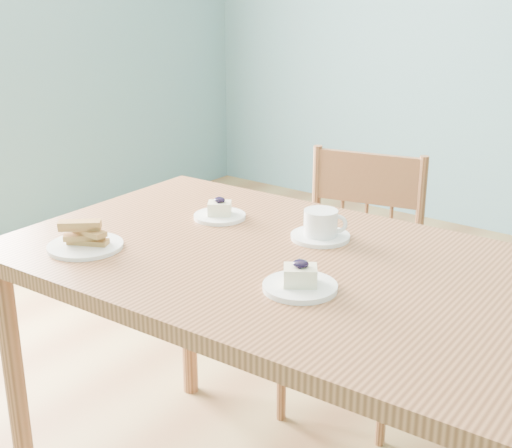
# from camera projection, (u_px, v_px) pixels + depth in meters

# --- Properties ---
(room) EXTENTS (5.01, 5.01, 2.71)m
(room) POSITION_uv_depth(u_px,v_px,m) (362.00, 22.00, 1.69)
(room) COLOR #997947
(room) RESTS_ON ground
(dining_table) EXTENTS (1.52, 0.90, 0.80)m
(dining_table) POSITION_uv_depth(u_px,v_px,m) (299.00, 292.00, 1.75)
(dining_table) COLOR #A4663E
(dining_table) RESTS_ON ground
(dining_chair) EXTENTS (0.49, 0.47, 0.89)m
(dining_chair) POSITION_uv_depth(u_px,v_px,m) (353.00, 284.00, 2.43)
(dining_chair) COLOR #A4663E
(dining_chair) RESTS_ON ground
(cheesecake_plate_near) EXTENTS (0.17, 0.17, 0.07)m
(cheesecake_plate_near) POSITION_uv_depth(u_px,v_px,m) (300.00, 282.00, 1.57)
(cheesecake_plate_near) COLOR white
(cheesecake_plate_near) RESTS_ON dining_table
(cheesecake_plate_far) EXTENTS (0.15, 0.15, 0.06)m
(cheesecake_plate_far) POSITION_uv_depth(u_px,v_px,m) (220.00, 213.00, 2.03)
(cheesecake_plate_far) COLOR white
(cheesecake_plate_far) RESTS_ON dining_table
(coffee_cup) EXTENTS (0.16, 0.16, 0.08)m
(coffee_cup) POSITION_uv_depth(u_px,v_px,m) (321.00, 227.00, 1.86)
(coffee_cup) COLOR white
(coffee_cup) RESTS_ON dining_table
(biscotti_plate) EXTENTS (0.19, 0.19, 0.08)m
(biscotti_plate) POSITION_uv_depth(u_px,v_px,m) (85.00, 239.00, 1.80)
(biscotti_plate) COLOR white
(biscotti_plate) RESTS_ON dining_table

